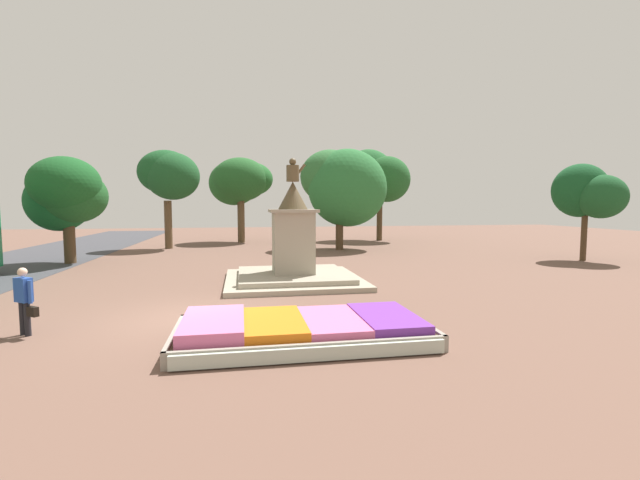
{
  "coord_description": "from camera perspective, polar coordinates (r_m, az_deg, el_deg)",
  "views": [
    {
      "loc": [
        1.43,
        -11.5,
        2.99
      ],
      "look_at": [
        3.86,
        1.66,
        1.89
      ],
      "focal_mm": 24.0,
      "sensor_mm": 36.0,
      "label": 1
    }
  ],
  "objects": [
    {
      "name": "ground_plane",
      "position": [
        11.97,
        -17.23,
        -9.99
      ],
      "size": [
        92.56,
        92.56,
        0.0
      ],
      "primitive_type": "plane",
      "color": "brown"
    },
    {
      "name": "statue_monument",
      "position": [
        16.57,
        -3.6,
        -2.06
      ],
      "size": [
        5.14,
        5.14,
        4.76
      ],
      "color": "#A09681",
      "rests_on": "ground_plane"
    },
    {
      "name": "pedestrian_with_handbag",
      "position": [
        11.92,
        -34.71,
        -6.37
      ],
      "size": [
        0.63,
        0.5,
        1.57
      ],
      "color": "black",
      "rests_on": "ground_plane"
    },
    {
      "name": "flower_planter",
      "position": [
        9.65,
        -2.7,
        -11.86
      ],
      "size": [
        5.58,
        2.86,
        0.58
      ],
      "color": "#38281C",
      "rests_on": "ground_plane"
    },
    {
      "name": "park_tree_street_side",
      "position": [
        31.01,
        -19.44,
        8.19
      ],
      "size": [
        4.1,
        3.55,
        6.69
      ],
      "color": "brown",
      "rests_on": "ground_plane"
    },
    {
      "name": "park_tree_distant",
      "position": [
        36.52,
        7.35,
        8.29
      ],
      "size": [
        5.33,
        5.31,
        7.68
      ],
      "color": "#4C3823",
      "rests_on": "ground_plane"
    },
    {
      "name": "park_tree_behind_statue",
      "position": [
        28.99,
        2.9,
        7.41
      ],
      "size": [
        5.71,
        5.17,
        6.71
      ],
      "color": "#4C3823",
      "rests_on": "ground_plane"
    },
    {
      "name": "park_tree_mid_canopy",
      "position": [
        25.05,
        -30.76,
        5.29
      ],
      "size": [
        4.01,
        4.17,
        5.35
      ],
      "color": "#4C3823",
      "rests_on": "ground_plane"
    },
    {
      "name": "park_tree_far_left",
      "position": [
        26.97,
        32.15,
        5.32
      ],
      "size": [
        3.23,
        3.36,
        5.2
      ],
      "color": "#4C3823",
      "rests_on": "ground_plane"
    },
    {
      "name": "park_tree_far_right",
      "position": [
        35.07,
        -10.57,
        7.72
      ],
      "size": [
        5.1,
        4.75,
        6.7
      ],
      "color": "brown",
      "rests_on": "ground_plane"
    }
  ]
}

